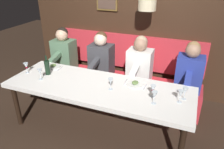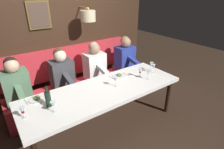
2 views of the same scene
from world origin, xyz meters
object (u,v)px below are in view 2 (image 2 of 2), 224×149
object	(u,v)px
diner_middle	(62,71)
wine_glass_5	(22,110)
diner_near	(95,63)
wine_glass_6	(116,80)
diner_far	(16,83)
dining_table	(104,92)
diner_nearest	(125,55)
wine_glass_2	(140,71)
wine_glass_1	(148,73)
wine_glass_3	(53,105)
wine_bottle	(48,99)
wine_glass_0	(153,67)
wine_glass_4	(151,65)

from	to	relation	value
diner_middle	wine_glass_5	xyz separation A→B (m)	(-0.91, 0.84, 0.04)
diner_near	wine_glass_5	size ratio (longest dim) A/B	4.82
diner_middle	wine_glass_6	bearing A→B (deg)	-149.09
diner_far	diner_middle	bearing A→B (deg)	-90.00
dining_table	wine_glass_5	bearing A→B (deg)	91.33
diner_nearest	wine_glass_2	distance (m)	0.97
diner_near	wine_glass_1	size ratio (longest dim) A/B	4.82
diner_near	wine_glass_1	xyz separation A→B (m)	(-1.04, -0.45, 0.04)
wine_glass_1	wine_glass_6	world-z (taller)	same
dining_table	wine_glass_6	xyz separation A→B (m)	(-0.03, -0.20, 0.18)
diner_middle	diner_far	distance (m)	0.77
wine_glass_3	wine_bottle	size ratio (longest dim) A/B	0.55
wine_bottle	diner_nearest	bearing A→B (deg)	-67.29
diner_nearest	diner_middle	world-z (taller)	same
diner_middle	wine_glass_2	size ratio (longest dim) A/B	4.82
dining_table	diner_far	size ratio (longest dim) A/B	3.27
diner_nearest	wine_glass_2	bearing A→B (deg)	156.68
wine_glass_0	wine_glass_6	bearing A→B (deg)	90.93
wine_glass_0	wine_glass_2	world-z (taller)	same
diner_nearest	wine_glass_1	size ratio (longest dim) A/B	4.82
wine_bottle	wine_glass_2	bearing A→B (deg)	-92.01
diner_middle	wine_glass_1	bearing A→B (deg)	-132.10
diner_near	diner_far	xyz separation A→B (m)	(0.00, 1.47, 0.00)
diner_near	wine_glass_3	xyz separation A→B (m)	(-1.02, 1.20, 0.04)
diner_far	wine_glass_6	world-z (taller)	diner_far
diner_far	wine_glass_2	size ratio (longest dim) A/B	4.82
dining_table	diner_far	xyz separation A→B (m)	(0.88, 1.11, 0.14)
diner_far	wine_bottle	distance (m)	0.88
wine_glass_0	wine_glass_3	distance (m)	1.94
wine_glass_1	wine_bottle	distance (m)	1.67
diner_nearest	wine_glass_6	bearing A→B (deg)	134.22
diner_middle	wine_glass_5	bearing A→B (deg)	137.22
diner_near	wine_glass_0	distance (m)	1.16
wine_glass_5	wine_bottle	size ratio (longest dim) A/B	0.55
diner_near	wine_glass_3	size ratio (longest dim) A/B	4.82
diner_far	wine_glass_1	distance (m)	2.18
wine_glass_4	wine_glass_3	bearing A→B (deg)	96.00
dining_table	diner_middle	bearing A→B (deg)	21.40
wine_glass_5	wine_glass_0	bearing A→B (deg)	-89.77
wine_bottle	diner_middle	bearing A→B (deg)	-31.39
diner_far	wine_glass_1	bearing A→B (deg)	-118.47
diner_far	wine_glass_2	distance (m)	2.07
wine_glass_2	wine_glass_1	bearing A→B (deg)	-161.87
wine_glass_2	wine_glass_5	size ratio (longest dim) A/B	1.00
diner_nearest	diner_far	bearing A→B (deg)	90.00
wine_glass_0	wine_glass_1	size ratio (longest dim) A/B	1.00
diner_near	wine_glass_2	world-z (taller)	diner_near
wine_glass_4	wine_glass_1	bearing A→B (deg)	125.65
diner_middle	wine_glass_3	bearing A→B (deg)	153.75
diner_far	wine_glass_0	bearing A→B (deg)	-112.26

